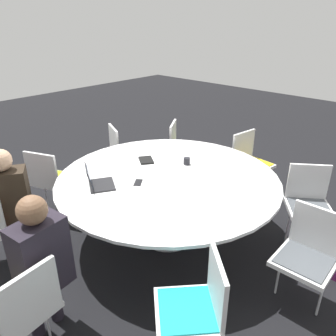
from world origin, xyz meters
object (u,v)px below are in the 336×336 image
coffee_cup (187,161)px  spiral_notebook (146,160)px  chair_8 (50,177)px  chair_4 (309,200)px  chair_6 (181,146)px  chair_5 (250,159)px  handbag (328,260)px  chair_2 (197,303)px  laptop (97,182)px  person_0 (10,200)px  person_1 (41,259)px  cell_phone (138,182)px  chair_1 (22,307)px  chair_7 (123,149)px  chair_3 (309,251)px

coffee_cup → spiral_notebook: bearing=31.3°
spiral_notebook → chair_8: bearing=41.3°
chair_4 → chair_6: 2.01m
chair_5 → handbag: 1.66m
chair_2 → laptop: 1.55m
spiral_notebook → handbag: bearing=-166.2°
handbag → coffee_cup: bearing=8.7°
person_0 → person_1: same height
chair_8 → laptop: size_ratio=2.31×
chair_8 → cell_phone: 1.26m
person_0 → chair_6: bearing=31.7°
spiral_notebook → cell_phone: size_ratio=1.67×
chair_4 → chair_8: size_ratio=1.00×
laptop → cell_phone: (-0.24, -0.32, -0.05)m
spiral_notebook → chair_1: bearing=112.3°
chair_6 → coffee_cup: size_ratio=11.07×
person_1 → cell_phone: (0.31, -1.21, 0.03)m
chair_8 → spiral_notebook: 1.17m
chair_6 → chair_7: bearing=-70.5°
chair_1 → handbag: (-1.22, -2.36, -0.38)m
chair_6 → spiral_notebook: (-0.38, 1.07, 0.23)m
chair_8 → laptop: 1.00m
person_0 → chair_5: bearing=11.9°
chair_5 → person_0: bearing=-10.4°
coffee_cup → chair_7: bearing=-6.9°
cell_phone → handbag: cell_phone is taller
chair_1 → handbag: size_ratio=2.41×
chair_5 → cell_phone: (0.27, 1.76, 0.22)m
chair_8 → chair_6: bearing=52.5°
chair_2 → handbag: size_ratio=2.41×
chair_2 → coffee_cup: bearing=-5.5°
chair_7 → person_0: person_0 is taller
chair_2 → person_0: size_ratio=0.71×
cell_phone → chair_1: bearing=106.6°
chair_4 → spiral_notebook: bearing=-10.0°
spiral_notebook → cell_phone: (-0.34, 0.43, -0.01)m
chair_6 → cell_phone: (-0.72, 1.51, 0.22)m
chair_3 → chair_6: (2.31, -1.10, 0.00)m
cell_phone → person_1: bearing=104.6°
spiral_notebook → coffee_cup: bearing=-148.7°
chair_4 → spiral_notebook: chair_4 is taller
chair_7 → coffee_cup: chair_7 is taller
chair_1 → handbag: 2.68m
handbag → chair_7: bearing=1.7°
chair_5 → laptop: laptop is taller
chair_6 → chair_4: bearing=49.5°
chair_6 → chair_8: bearing=-47.2°
handbag → cell_phone: bearing=29.2°
person_0 → chair_3: bearing=-27.6°
handbag → person_0: bearing=39.9°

